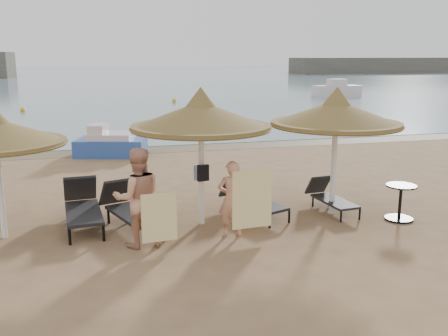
# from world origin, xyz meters

# --- Properties ---
(ground) EXTENTS (160.00, 160.00, 0.00)m
(ground) POSITION_xyz_m (0.00, 0.00, 0.00)
(ground) COLOR #936E49
(ground) RESTS_ON ground
(sea) EXTENTS (200.00, 140.00, 0.03)m
(sea) POSITION_xyz_m (0.00, 80.00, 0.01)
(sea) COLOR slate
(sea) RESTS_ON ground
(wet_sand_strip) EXTENTS (200.00, 1.60, 0.01)m
(wet_sand_strip) POSITION_xyz_m (0.00, 9.40, 0.00)
(wet_sand_strip) COLOR brown
(wet_sand_strip) RESTS_ON ground
(palapa_center) EXTENTS (2.98, 2.98, 2.96)m
(palapa_center) POSITION_xyz_m (-0.22, 0.43, 2.35)
(palapa_center) COLOR white
(palapa_center) RESTS_ON ground
(palapa_right) EXTENTS (2.94, 2.94, 2.91)m
(palapa_right) POSITION_xyz_m (2.84, 0.37, 2.32)
(palapa_right) COLOR white
(palapa_right) RESTS_ON ground
(lounger_far_left) EXTENTS (0.86, 2.18, 0.95)m
(lounger_far_left) POSITION_xyz_m (-2.72, 1.00, 0.43)
(lounger_far_left) COLOR black
(lounger_far_left) RESTS_ON ground
(lounger_near_left) EXTENTS (1.33, 2.19, 0.93)m
(lounger_near_left) POSITION_xyz_m (-1.75, 0.63, 0.42)
(lounger_near_left) COLOR black
(lounger_near_left) RESTS_ON ground
(lounger_near_right) EXTENTS (1.26, 1.96, 0.84)m
(lounger_near_right) POSITION_xyz_m (1.01, 0.82, 0.38)
(lounger_near_right) COLOR black
(lounger_near_right) RESTS_ON ground
(lounger_far_right) EXTENTS (0.69, 1.66, 0.72)m
(lounger_far_right) POSITION_xyz_m (2.92, 0.65, 0.32)
(lounger_far_right) COLOR black
(lounger_far_right) RESTS_ON ground
(side_table) EXTENTS (0.66, 0.66, 0.80)m
(side_table) POSITION_xyz_m (4.10, -0.42, 0.38)
(side_table) COLOR black
(side_table) RESTS_ON ground
(person_left) EXTENTS (1.06, 0.73, 2.23)m
(person_left) POSITION_xyz_m (-1.65, -0.53, 1.11)
(person_left) COLOR tan
(person_left) RESTS_ON ground
(person_right) EXTENTS (0.89, 0.64, 1.81)m
(person_right) POSITION_xyz_m (0.21, -0.46, 0.91)
(person_right) COLOR tan
(person_right) RESTS_ON ground
(towel_left) EXTENTS (0.67, 0.08, 0.94)m
(towel_left) POSITION_xyz_m (-1.30, -0.88, 0.65)
(towel_left) COLOR yellow
(towel_left) RESTS_ON ground
(towel_right) EXTENTS (0.84, 0.10, 1.18)m
(towel_right) POSITION_xyz_m (0.56, -0.71, 0.81)
(towel_right) COLOR yellow
(towel_right) RESTS_ON ground
(bag_patterned) EXTENTS (0.28, 0.14, 0.34)m
(bag_patterned) POSITION_xyz_m (-0.22, 0.61, 1.11)
(bag_patterned) COLOR silver
(bag_patterned) RESTS_ON ground
(bag_dark) EXTENTS (0.26, 0.13, 0.35)m
(bag_dark) POSITION_xyz_m (-0.22, 0.27, 1.17)
(bag_dark) COLOR black
(bag_dark) RESTS_ON ground
(pedal_boat) EXTENTS (2.75, 2.04, 1.14)m
(pedal_boat) POSITION_xyz_m (-1.88, 8.67, 0.42)
(pedal_boat) COLOR #294DA0
(pedal_boat) RESTS_ON ground
(buoy_left) EXTENTS (0.33, 0.33, 0.33)m
(buoy_left) POSITION_xyz_m (-6.83, 24.33, 0.17)
(buoy_left) COLOR gold
(buoy_left) RESTS_ON ground
(buoy_mid) EXTENTS (0.34, 0.34, 0.34)m
(buoy_mid) POSITION_xyz_m (3.56, 28.40, 0.17)
(buoy_mid) COLOR gold
(buoy_mid) RESTS_ON ground
(buoy_right) EXTENTS (0.40, 0.40, 0.40)m
(buoy_right) POSITION_xyz_m (12.43, 20.51, 0.20)
(buoy_right) COLOR gold
(buoy_right) RESTS_ON ground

